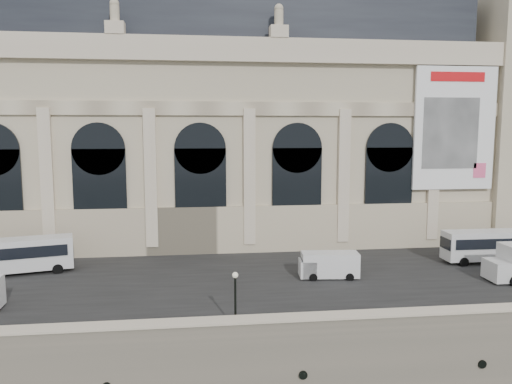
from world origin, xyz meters
TOP-DOWN VIEW (x-y plane):
  - quay at (0.00, 35.00)m, footprint 160.00×70.00m
  - street at (0.00, 14.00)m, footprint 160.00×24.00m
  - parapet at (0.00, 0.60)m, footprint 160.00×1.40m
  - museum at (-5.98, 30.86)m, footprint 69.00×18.70m
  - bus_left at (-21.19, 16.37)m, footprint 11.21×4.82m
  - bus_right at (24.55, 15.20)m, footprint 10.74×2.54m
  - van_c at (6.68, 12.18)m, footprint 5.26×2.49m
  - lamp_right at (-2.08, 1.91)m, footprint 0.39×0.39m

SIDE VIEW (x-z plane):
  - quay at x=0.00m, z-range 0.00..6.00m
  - street at x=0.00m, z-range 6.00..6.06m
  - parapet at x=0.00m, z-range 6.01..7.22m
  - van_c at x=6.68m, z-range 6.02..8.30m
  - bus_right at x=24.55m, z-range 6.19..9.35m
  - bus_left at x=-21.19m, z-range 6.20..9.43m
  - lamp_right at x=-2.08m, z-range 5.99..9.82m
  - museum at x=-5.98m, z-range 5.17..34.27m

